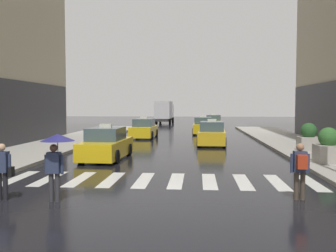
# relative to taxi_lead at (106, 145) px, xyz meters

# --- Properties ---
(ground_plane) EXTENTS (160.00, 160.00, 0.00)m
(ground_plane) POSITION_rel_taxi_lead_xyz_m (3.27, -8.04, -0.72)
(ground_plane) COLOR black
(crosswalk_markings) EXTENTS (11.30, 2.80, 0.01)m
(crosswalk_markings) POSITION_rel_taxi_lead_xyz_m (3.27, -5.04, -0.72)
(crosswalk_markings) COLOR silver
(crosswalk_markings) RESTS_ON ground
(taxi_lead) EXTENTS (2.06, 4.60, 1.80)m
(taxi_lead) POSITION_rel_taxi_lead_xyz_m (0.00, 0.00, 0.00)
(taxi_lead) COLOR yellow
(taxi_lead) RESTS_ON ground
(taxi_second) EXTENTS (2.10, 4.62, 1.80)m
(taxi_second) POSITION_rel_taxi_lead_xyz_m (5.63, 7.32, 0.00)
(taxi_second) COLOR gold
(taxi_second) RESTS_ON ground
(taxi_third) EXTENTS (2.03, 4.59, 1.80)m
(taxi_third) POSITION_rel_taxi_lead_xyz_m (0.11, 12.40, 0.00)
(taxi_third) COLOR yellow
(taxi_third) RESTS_ON ground
(taxi_fourth) EXTENTS (2.00, 4.57, 1.80)m
(taxi_fourth) POSITION_rel_taxi_lead_xyz_m (5.17, 17.07, 0.00)
(taxi_fourth) COLOR yellow
(taxi_fourth) RESTS_ON ground
(taxi_fifth) EXTENTS (1.98, 4.56, 1.80)m
(taxi_fifth) POSITION_rel_taxi_lead_xyz_m (6.48, 25.29, 0.00)
(taxi_fifth) COLOR yellow
(taxi_fifth) RESTS_ON ground
(box_truck) EXTENTS (2.41, 7.59, 3.35)m
(box_truck) POSITION_rel_taxi_lead_xyz_m (-0.33, 36.26, 1.13)
(box_truck) COLOR #2D2D2D
(box_truck) RESTS_ON ground
(pedestrian_with_umbrella) EXTENTS (0.96, 0.96, 1.94)m
(pedestrian_with_umbrella) POSITION_rel_taxi_lead_xyz_m (0.65, -8.21, 0.79)
(pedestrian_with_umbrella) COLOR #333338
(pedestrian_with_umbrella) RESTS_ON ground
(pedestrian_with_backpack) EXTENTS (0.55, 0.43, 1.65)m
(pedestrian_with_backpack) POSITION_rel_taxi_lead_xyz_m (7.59, -7.47, 0.25)
(pedestrian_with_backpack) COLOR #473D33
(pedestrian_with_backpack) RESTS_ON ground
(pedestrian_with_handbag) EXTENTS (0.60, 0.24, 1.65)m
(pedestrian_with_handbag) POSITION_rel_taxi_lead_xyz_m (-0.96, -8.19, 0.21)
(pedestrian_with_handbag) COLOR black
(pedestrian_with_handbag) RESTS_ON ground
(planter_near_corner) EXTENTS (1.10, 1.10, 1.60)m
(planter_near_corner) POSITION_rel_taxi_lead_xyz_m (10.56, -1.16, 0.15)
(planter_near_corner) COLOR #A8A399
(planter_near_corner) RESTS_ON curb_right
(planter_mid_block) EXTENTS (1.10, 1.10, 1.60)m
(planter_mid_block) POSITION_rel_taxi_lead_xyz_m (10.97, 3.14, 0.15)
(planter_mid_block) COLOR #A8A399
(planter_mid_block) RESTS_ON curb_right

